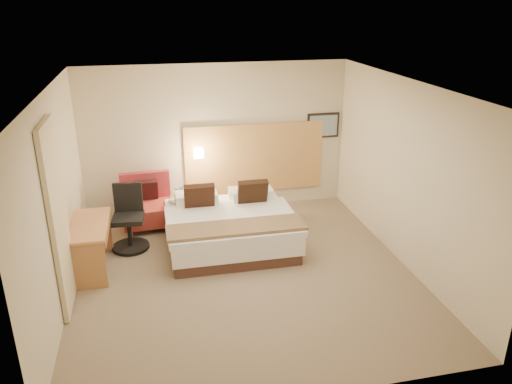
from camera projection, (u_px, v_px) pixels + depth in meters
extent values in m
cube|color=#7E6C55|center=(244.00, 274.00, 7.25)|extent=(4.80, 5.00, 0.02)
cube|color=silver|center=(242.00, 86.00, 6.26)|extent=(4.80, 5.00, 0.02)
cube|color=beige|center=(216.00, 139.00, 9.03)|extent=(4.80, 0.02, 2.70)
cube|color=beige|center=(297.00, 284.00, 4.47)|extent=(4.80, 0.02, 2.70)
cube|color=beige|center=(55.00, 202.00, 6.27)|extent=(0.02, 5.00, 2.70)
cube|color=beige|center=(406.00, 174.00, 7.24)|extent=(0.02, 5.00, 2.70)
cube|color=#BB8848|center=(255.00, 158.00, 9.28)|extent=(2.60, 0.04, 1.30)
cube|color=black|center=(323.00, 125.00, 9.36)|extent=(0.62, 0.03, 0.47)
cube|color=#768EA3|center=(323.00, 126.00, 9.34)|extent=(0.54, 0.01, 0.39)
cylinder|color=white|center=(198.00, 152.00, 8.95)|extent=(0.02, 0.12, 0.02)
cube|color=#FFEDC6|center=(199.00, 153.00, 8.90)|extent=(0.15, 0.15, 0.15)
cube|color=beige|center=(58.00, 219.00, 6.10)|extent=(0.06, 0.90, 2.42)
cylinder|color=#8298C9|center=(177.00, 193.00, 8.42)|extent=(0.07, 0.07, 0.20)
cylinder|color=#97B2EA|center=(181.00, 192.00, 8.47)|extent=(0.07, 0.07, 0.20)
cube|color=#342415|center=(188.00, 192.00, 8.45)|extent=(0.14, 0.08, 0.22)
cube|color=#472B23|center=(230.00, 238.00, 8.11)|extent=(1.90, 1.90, 0.18)
cube|color=white|center=(229.00, 225.00, 8.03)|extent=(1.96, 1.96, 0.29)
cube|color=white|center=(232.00, 221.00, 7.71)|extent=(2.02, 1.41, 0.10)
cube|color=white|center=(195.00, 198.00, 8.50)|extent=(0.68, 0.37, 0.18)
cube|color=silver|center=(249.00, 193.00, 8.69)|extent=(0.68, 0.37, 0.18)
cube|color=white|center=(197.00, 198.00, 8.24)|extent=(0.68, 0.37, 0.18)
cube|color=white|center=(252.00, 193.00, 8.42)|extent=(0.68, 0.37, 0.18)
cube|color=black|center=(199.00, 198.00, 8.04)|extent=(0.49, 0.26, 0.50)
cube|color=black|center=(253.00, 193.00, 8.21)|extent=(0.49, 0.26, 0.50)
cube|color=orange|center=(236.00, 228.00, 7.33)|extent=(2.05, 0.55, 0.05)
cube|color=tan|center=(130.00, 234.00, 8.35)|extent=(0.09, 0.09, 0.11)
cube|color=#A96E4F|center=(171.00, 228.00, 8.53)|extent=(0.09, 0.09, 0.11)
cube|color=#A9884F|center=(128.00, 219.00, 8.89)|extent=(0.09, 0.09, 0.11)
cube|color=tan|center=(167.00, 215.00, 9.07)|extent=(0.09, 0.09, 0.11)
cube|color=maroon|center=(148.00, 213.00, 8.63)|extent=(0.91, 0.81, 0.32)
cube|color=#9D2A35|center=(145.00, 185.00, 8.77)|extent=(0.87, 0.19, 0.48)
cube|color=black|center=(146.00, 191.00, 8.69)|extent=(0.42, 0.23, 0.42)
cylinder|color=white|center=(185.00, 228.00, 8.67)|extent=(0.42, 0.42, 0.02)
cylinder|color=silver|center=(184.00, 213.00, 8.57)|extent=(0.05, 0.05, 0.52)
cylinder|color=white|center=(183.00, 199.00, 8.47)|extent=(0.62, 0.62, 0.01)
cube|color=#CD8550|center=(89.00, 225.00, 7.11)|extent=(0.56, 1.18, 0.04)
cube|color=#AD7444|center=(88.00, 267.00, 6.74)|extent=(0.49, 0.05, 0.70)
cube|color=#AD6944|center=(95.00, 232.00, 7.75)|extent=(0.49, 0.05, 0.70)
cube|color=#A3793F|center=(93.00, 230.00, 7.15)|extent=(0.46, 1.10, 0.10)
cylinder|color=black|center=(131.00, 246.00, 7.96)|extent=(0.63, 0.63, 0.04)
cylinder|color=black|center=(130.00, 233.00, 7.87)|extent=(0.07, 0.07, 0.45)
cube|color=black|center=(128.00, 218.00, 7.78)|extent=(0.51, 0.51, 0.08)
cube|color=black|center=(128.00, 197.00, 7.88)|extent=(0.45, 0.10, 0.47)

